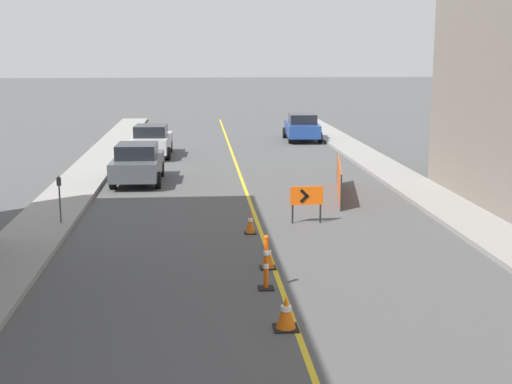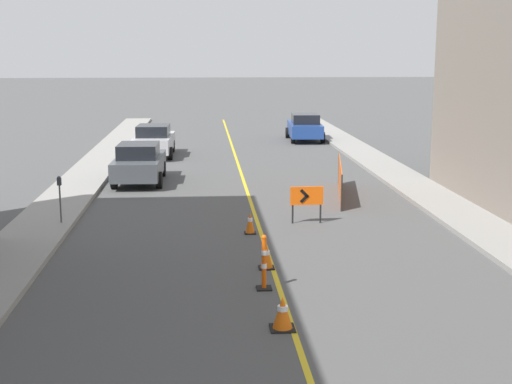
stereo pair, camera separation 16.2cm
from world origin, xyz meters
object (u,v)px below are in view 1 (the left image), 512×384
Objects in this scene: parked_car_curb_near at (138,163)px; parking_meter_far_curb at (59,190)px; traffic_cone_fifth at (268,256)px; traffic_cone_fourth at (286,313)px; parked_car_curb_far at (302,127)px; delineator_post_rear at (266,266)px; parked_car_curb_mid at (152,141)px; arrow_barricade_primary at (307,197)px; traffic_cone_farthest at (250,223)px.

parking_meter_far_curb is (-1.71, -7.32, 0.34)m from parked_car_curb_near.
traffic_cone_fourth is at bearing -90.68° from traffic_cone_fifth.
parked_car_curb_far is (4.53, 25.01, 0.50)m from traffic_cone_fifth.
delineator_post_rear is 21.03m from parked_car_curb_mid.
traffic_cone_fifth is at bearing -38.49° from parking_meter_far_curb.
traffic_cone_fourth is 0.15× the size of parked_car_curb_mid.
traffic_cone_fourth is 2.35m from delineator_post_rear.
arrow_barricade_primary reaches higher than traffic_cone_fifth.
parked_car_curb_far is 3.12× the size of parking_meter_far_curb.
parking_meter_far_curb is at bearing 168.18° from traffic_cone_farthest.
delineator_post_rear is (-0.19, -1.52, 0.23)m from traffic_cone_fifth.
delineator_post_rear is 0.28× the size of parked_car_curb_mid.
parked_car_curb_near reaches higher than arrow_barricade_primary.
parked_car_curb_far reaches higher than delineator_post_rear.
traffic_cone_farthest is at bearing -149.40° from arrow_barricade_primary.
parked_car_curb_far reaches higher than arrow_barricade_primary.
arrow_barricade_primary reaches higher than traffic_cone_fourth.
parked_car_curb_mid reaches higher than traffic_cone_farthest.
parking_meter_far_curb reaches higher than traffic_cone_fifth.
parked_car_curb_near is (-3.84, 13.40, 0.26)m from delineator_post_rear.
delineator_post_rear is 0.28× the size of parked_car_curb_near.
parked_car_curb_far reaches higher than traffic_cone_farthest.
traffic_cone_farthest is at bearing -99.20° from parked_car_curb_far.
parked_car_curb_mid is 10.27m from parked_car_curb_far.
arrow_barricade_primary is 15.66m from parked_car_curb_mid.
traffic_cone_fifth is 1.55m from delineator_post_rear.
parked_car_curb_near is (-3.87, 8.48, 0.48)m from traffic_cone_farthest.
delineator_post_rear reaches higher than arrow_barricade_primary.
parked_car_curb_mid is (-5.55, 14.65, -0.00)m from arrow_barricade_primary.
parked_car_curb_near reaches higher than parking_meter_far_curb.
traffic_cone_farthest is 0.56× the size of arrow_barricade_primary.
traffic_cone_farthest is (-0.12, 7.25, -0.00)m from traffic_cone_fourth.
parked_car_curb_mid reaches higher than parking_meter_far_curb.
parked_car_curb_far is at bearing 63.33° from parking_meter_far_curb.
parked_car_curb_mid reaches higher than traffic_cone_fourth.
arrow_barricade_primary is (1.83, 6.05, 0.27)m from delineator_post_rear.
delineator_post_rear reaches higher than traffic_cone_fourth.
delineator_post_rear is at bearing -72.43° from parked_car_curb_near.
parked_car_curb_far is at bearing 77.73° from traffic_cone_farthest.
traffic_cone_farthest reaches higher than traffic_cone_fifth.
parking_meter_far_curb is (-10.27, -20.45, 0.34)m from parked_car_curb_far.
arrow_barricade_primary is 0.26× the size of parked_car_curb_near.
parked_car_curb_far is at bearing 79.73° from traffic_cone_fifth.
arrow_barricade_primary is (1.80, 1.13, 0.49)m from traffic_cone_farthest.
parking_meter_far_curb is (-5.69, 8.42, 0.82)m from traffic_cone_fourth.
traffic_cone_fifth is at bearing -69.67° from parked_car_curb_near.
traffic_cone_fourth is 1.05× the size of traffic_cone_fifth.
parked_car_curb_near is at bearing 104.21° from traffic_cone_fourth.
traffic_cone_fifth is at bearing -87.20° from traffic_cone_farthest.
parked_car_curb_near is at bearing -88.50° from parked_car_curb_mid.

